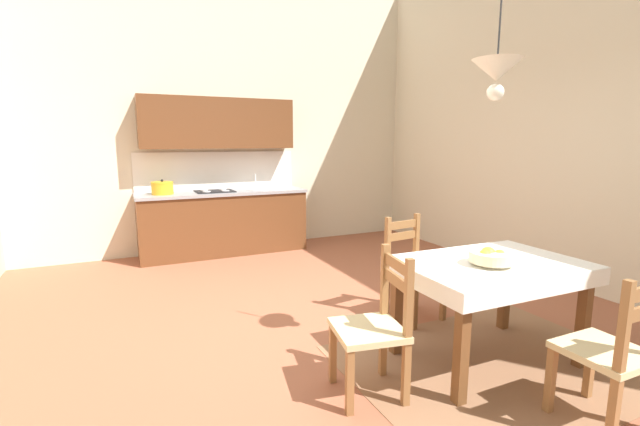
# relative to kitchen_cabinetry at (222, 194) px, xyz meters

# --- Properties ---
(ground_plane) EXTENTS (6.41, 7.14, 0.10)m
(ground_plane) POSITION_rel_kitchen_cabinetry_xyz_m (0.22, -3.00, -0.91)
(ground_plane) COLOR #99563D
(wall_back) EXTENTS (6.41, 0.12, 4.07)m
(wall_back) POSITION_rel_kitchen_cabinetry_xyz_m (0.22, 0.33, 1.18)
(wall_back) COLOR beige
(wall_back) RESTS_ON ground_plane
(wall_right) EXTENTS (0.12, 7.14, 4.07)m
(wall_right) POSITION_rel_kitchen_cabinetry_xyz_m (3.18, -3.00, 1.18)
(wall_right) COLOR beige
(wall_right) RESTS_ON ground_plane
(area_rug) EXTENTS (2.10, 1.60, 0.01)m
(area_rug) POSITION_rel_kitchen_cabinetry_xyz_m (1.05, -4.03, -0.85)
(area_rug) COLOR #8A6144
(area_rug) RESTS_ON ground_plane
(kitchen_cabinetry) EXTENTS (2.34, 0.63, 2.20)m
(kitchen_cabinetry) POSITION_rel_kitchen_cabinetry_xyz_m (0.00, 0.00, 0.00)
(kitchen_cabinetry) COLOR brown
(kitchen_cabinetry) RESTS_ON ground_plane
(dining_table) EXTENTS (1.31, 0.92, 0.75)m
(dining_table) POSITION_rel_kitchen_cabinetry_xyz_m (1.05, -3.93, -0.24)
(dining_table) COLOR brown
(dining_table) RESTS_ON ground_plane
(dining_chair_camera_side) EXTENTS (0.42, 0.42, 0.93)m
(dining_chair_camera_side) POSITION_rel_kitchen_cabinetry_xyz_m (1.10, -4.78, -0.41)
(dining_chair_camera_side) COLOR #D1BC89
(dining_chair_camera_side) RESTS_ON ground_plane
(dining_chair_kitchen_side) EXTENTS (0.47, 0.47, 0.93)m
(dining_chair_kitchen_side) POSITION_rel_kitchen_cabinetry_xyz_m (1.04, -3.06, -0.41)
(dining_chair_kitchen_side) COLOR #D1BC89
(dining_chair_kitchen_side) RESTS_ON ground_plane
(dining_chair_tv_side) EXTENTS (0.49, 0.49, 0.93)m
(dining_chair_tv_side) POSITION_rel_kitchen_cabinetry_xyz_m (0.08, -3.94, -0.41)
(dining_chair_tv_side) COLOR #D1BC89
(dining_chair_tv_side) RESTS_ON ground_plane
(fruit_bowl) EXTENTS (0.30, 0.30, 0.12)m
(fruit_bowl) POSITION_rel_kitchen_cabinetry_xyz_m (0.97, -4.01, -0.04)
(fruit_bowl) COLOR beige
(fruit_bowl) RESTS_ON dining_table
(pendant_lamp) EXTENTS (0.32, 0.32, 0.80)m
(pendant_lamp) POSITION_rel_kitchen_cabinetry_xyz_m (0.94, -3.98, 1.19)
(pendant_lamp) COLOR black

